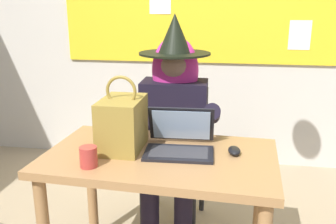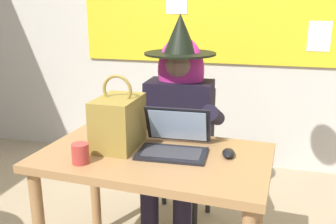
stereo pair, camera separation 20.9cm
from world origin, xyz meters
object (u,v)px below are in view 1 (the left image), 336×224
desk_main (160,175)px  chair_at_desk (177,146)px  person_costumed (173,112)px  handbag (122,123)px  coffee_mug (88,157)px  laptop (180,142)px  computer_mouse (234,151)px

desk_main → chair_at_desk: 0.71m
person_costumed → handbag: size_ratio=3.71×
handbag → coffee_mug: size_ratio=3.98×
person_costumed → laptop: size_ratio=3.98×
person_costumed → coffee_mug: bearing=-20.9°
laptop → coffee_mug: size_ratio=3.71×
laptop → handbag: size_ratio=0.93×
chair_at_desk → handbag: 0.77m
computer_mouse → coffee_mug: (-0.65, -0.26, 0.03)m
laptop → chair_at_desk: bearing=96.5°
person_costumed → handbag: person_costumed is taller
laptop → handbag: 0.30m
handbag → coffee_mug: (-0.09, -0.25, -0.09)m
coffee_mug → desk_main: bearing=34.8°
laptop → coffee_mug: (-0.38, -0.26, 0.00)m
computer_mouse → handbag: 0.57m
person_costumed → coffee_mug: 0.82m
chair_at_desk → laptop: (0.11, -0.64, 0.28)m
person_costumed → computer_mouse: 0.64m
desk_main → handbag: size_ratio=3.07×
laptop → person_costumed: bearing=99.2°
desk_main → chair_at_desk: size_ratio=1.27×
laptop → computer_mouse: 0.27m
laptop → handbag: bearing=-179.8°
chair_at_desk → person_costumed: bearing=2.7°
person_costumed → chair_at_desk: bearing=175.8°
chair_at_desk → coffee_mug: bearing=-11.8°
computer_mouse → person_costumed: bearing=121.1°
chair_at_desk → coffee_mug: chair_at_desk is taller
chair_at_desk → person_costumed: size_ratio=0.65×
desk_main → handbag: bearing=167.9°
desk_main → laptop: 0.19m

